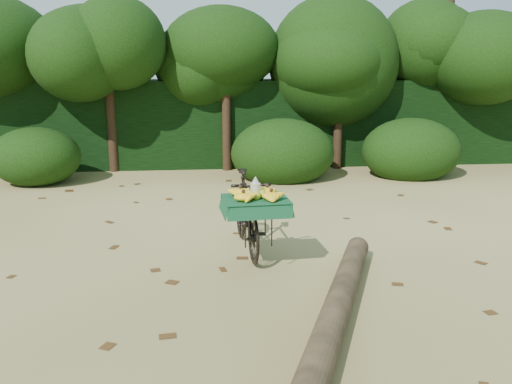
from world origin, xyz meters
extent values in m
plane|color=tan|center=(0.00, 0.00, 0.00)|extent=(80.00, 80.00, 0.00)
imported|color=black|center=(0.48, 0.32, 0.46)|extent=(0.55, 1.56, 0.92)
cube|color=black|center=(0.53, -0.28, 0.76)|extent=(0.36, 0.43, 0.02)
cube|color=#165530|center=(0.53, -0.28, 0.77)|extent=(0.70, 0.60, 0.01)
ellipsoid|color=#A2A427|center=(0.59, -0.27, 0.82)|extent=(0.09, 0.07, 0.10)
ellipsoid|color=#A2A427|center=(0.52, -0.22, 0.82)|extent=(0.09, 0.07, 0.10)
ellipsoid|color=#A2A427|center=(0.46, -0.28, 0.82)|extent=(0.09, 0.07, 0.10)
ellipsoid|color=#A2A427|center=(0.53, -0.33, 0.82)|extent=(0.09, 0.07, 0.10)
cylinder|color=#EAE5C6|center=(0.53, -0.27, 0.86)|extent=(0.11, 0.11, 0.14)
cylinder|color=brown|center=(1.09, -1.54, 0.12)|extent=(1.47, 3.12, 0.24)
cube|color=black|center=(0.00, 6.30, 0.90)|extent=(26.00, 1.80, 1.80)
camera|label=1|loc=(-0.02, -5.68, 2.12)|focal=38.00mm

